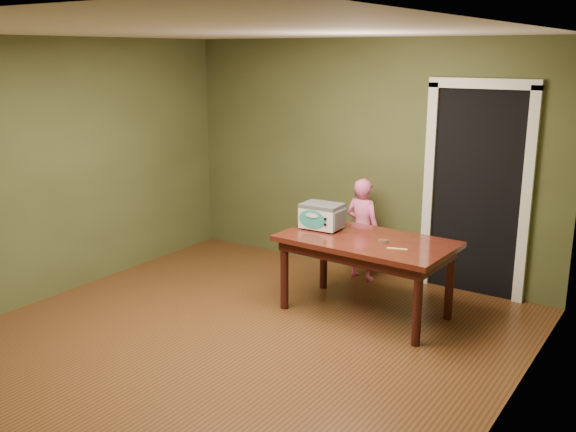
{
  "coord_description": "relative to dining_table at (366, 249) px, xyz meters",
  "views": [
    {
      "loc": [
        3.23,
        -3.86,
        2.45
      ],
      "look_at": [
        -0.01,
        1.0,
        0.95
      ],
      "focal_mm": 40.0,
      "sensor_mm": 36.0,
      "label": 1
    }
  ],
  "objects": [
    {
      "name": "doorway",
      "position": [
        0.65,
        1.44,
        0.41
      ],
      "size": [
        1.1,
        0.66,
        2.25
      ],
      "color": "black",
      "rests_on": "ground"
    },
    {
      "name": "room_shell",
      "position": [
        -0.65,
        -1.34,
        1.06
      ],
      "size": [
        4.52,
        5.02,
        2.61
      ],
      "color": "#4A532C",
      "rests_on": "ground"
    },
    {
      "name": "dining_table",
      "position": [
        0.0,
        0.0,
        0.0
      ],
      "size": [
        1.64,
        0.97,
        0.75
      ],
      "rotation": [
        0.0,
        0.0,
        -0.04
      ],
      "color": "#3E110E",
      "rests_on": "floor"
    },
    {
      "name": "child",
      "position": [
        -0.48,
        0.86,
        -0.08
      ],
      "size": [
        0.44,
        0.32,
        1.14
      ],
      "primitive_type": "imported",
      "rotation": [
        0.0,
        0.0,
        3.02
      ],
      "color": "pink",
      "rests_on": "floor"
    },
    {
      "name": "baking_pan",
      "position": [
        0.18,
        -0.01,
        0.11
      ],
      "size": [
        0.1,
        0.1,
        0.02
      ],
      "color": "silver",
      "rests_on": "dining_table"
    },
    {
      "name": "spatula",
      "position": [
        0.37,
        -0.14,
        0.1
      ],
      "size": [
        0.18,
        0.08,
        0.01
      ],
      "primitive_type": "cube",
      "rotation": [
        0.0,
        0.0,
        0.29
      ],
      "color": "#FFCB6E",
      "rests_on": "dining_table"
    },
    {
      "name": "floor",
      "position": [
        -0.65,
        -1.34,
        -0.65
      ],
      "size": [
        5.0,
        5.0,
        0.0
      ],
      "primitive_type": "plane",
      "color": "brown",
      "rests_on": "ground"
    },
    {
      "name": "toy_oven",
      "position": [
        -0.53,
        0.06,
        0.24
      ],
      "size": [
        0.42,
        0.3,
        0.26
      ],
      "rotation": [
        0.0,
        0.0,
        0.04
      ],
      "color": "#4C4F54",
      "rests_on": "dining_table"
    }
  ]
}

